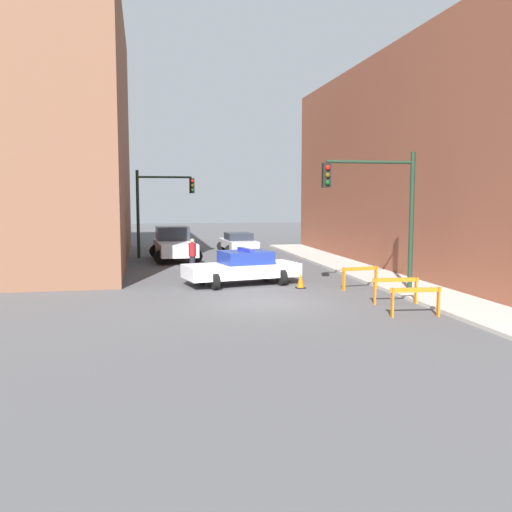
{
  "coord_description": "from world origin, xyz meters",
  "views": [
    {
      "loc": [
        -4.12,
        -18.85,
        3.64
      ],
      "look_at": [
        0.64,
        5.1,
        1.1
      ],
      "focal_mm": 40.0,
      "sensor_mm": 36.0,
      "label": 1
    }
  ],
  "objects_px": {
    "traffic_light_far": "(157,201)",
    "parked_car_near": "(238,242)",
    "pedestrian_crossing": "(192,255)",
    "traffic_cone": "(301,280)",
    "barrier_mid": "(396,286)",
    "barrier_front": "(416,297)",
    "white_truck": "(174,244)",
    "barrier_back": "(360,274)",
    "traffic_light_near": "(383,200)",
    "police_car": "(243,267)"
  },
  "relations": [
    {
      "from": "barrier_back",
      "to": "pedestrian_crossing",
      "type": "bearing_deg",
      "value": 134.49
    },
    {
      "from": "pedestrian_crossing",
      "to": "barrier_front",
      "type": "distance_m",
      "value": 12.72
    },
    {
      "from": "white_truck",
      "to": "barrier_back",
      "type": "bearing_deg",
      "value": -64.68
    },
    {
      "from": "parked_car_near",
      "to": "barrier_front",
      "type": "height_order",
      "value": "parked_car_near"
    },
    {
      "from": "police_car",
      "to": "barrier_back",
      "type": "height_order",
      "value": "police_car"
    },
    {
      "from": "barrier_front",
      "to": "barrier_mid",
      "type": "bearing_deg",
      "value": 81.31
    },
    {
      "from": "pedestrian_crossing",
      "to": "barrier_mid",
      "type": "height_order",
      "value": "pedestrian_crossing"
    },
    {
      "from": "police_car",
      "to": "pedestrian_crossing",
      "type": "xyz_separation_m",
      "value": [
        -1.74,
        3.99,
        0.14
      ]
    },
    {
      "from": "traffic_light_near",
      "to": "pedestrian_crossing",
      "type": "xyz_separation_m",
      "value": [
        -6.56,
        7.01,
        -2.67
      ]
    },
    {
      "from": "traffic_light_far",
      "to": "traffic_cone",
      "type": "relative_size",
      "value": 7.93
    },
    {
      "from": "pedestrian_crossing",
      "to": "traffic_cone",
      "type": "xyz_separation_m",
      "value": [
        3.85,
        -5.36,
        -0.54
      ]
    },
    {
      "from": "traffic_light_far",
      "to": "parked_car_near",
      "type": "xyz_separation_m",
      "value": [
        5.29,
        2.43,
        -2.72
      ]
    },
    {
      "from": "traffic_cone",
      "to": "barrier_mid",
      "type": "bearing_deg",
      "value": -59.89
    },
    {
      "from": "white_truck",
      "to": "barrier_front",
      "type": "relative_size",
      "value": 3.45
    },
    {
      "from": "white_truck",
      "to": "barrier_back",
      "type": "height_order",
      "value": "white_truck"
    },
    {
      "from": "pedestrian_crossing",
      "to": "barrier_mid",
      "type": "distance_m",
      "value": 11.08
    },
    {
      "from": "traffic_light_near",
      "to": "barrier_mid",
      "type": "distance_m",
      "value": 3.7
    },
    {
      "from": "parked_car_near",
      "to": "traffic_cone",
      "type": "distance_m",
      "value": 15.07
    },
    {
      "from": "barrier_mid",
      "to": "barrier_back",
      "type": "distance_m",
      "value": 3.08
    },
    {
      "from": "barrier_front",
      "to": "pedestrian_crossing",
      "type": "bearing_deg",
      "value": 117.05
    },
    {
      "from": "traffic_light_near",
      "to": "traffic_cone",
      "type": "distance_m",
      "value": 4.51
    },
    {
      "from": "traffic_light_near",
      "to": "barrier_front",
      "type": "height_order",
      "value": "traffic_light_near"
    },
    {
      "from": "barrier_back",
      "to": "barrier_mid",
      "type": "bearing_deg",
      "value": -88.91
    },
    {
      "from": "white_truck",
      "to": "pedestrian_crossing",
      "type": "xyz_separation_m",
      "value": [
        0.54,
        -5.91,
        -0.04
      ]
    },
    {
      "from": "barrier_mid",
      "to": "barrier_front",
      "type": "bearing_deg",
      "value": -98.69
    },
    {
      "from": "traffic_light_near",
      "to": "traffic_cone",
      "type": "xyz_separation_m",
      "value": [
        -2.71,
        1.65,
        -3.21
      ]
    },
    {
      "from": "traffic_light_far",
      "to": "parked_car_near",
      "type": "distance_m",
      "value": 6.43
    },
    {
      "from": "pedestrian_crossing",
      "to": "police_car",
      "type": "bearing_deg",
      "value": 76.52
    },
    {
      "from": "parked_car_near",
      "to": "traffic_cone",
      "type": "relative_size",
      "value": 6.72
    },
    {
      "from": "pedestrian_crossing",
      "to": "parked_car_near",
      "type": "bearing_deg",
      "value": -148.51
    },
    {
      "from": "parked_car_near",
      "to": "barrier_front",
      "type": "xyz_separation_m",
      "value": [
        1.96,
        -21.04,
        -0.06
      ]
    },
    {
      "from": "traffic_cone",
      "to": "pedestrian_crossing",
      "type": "bearing_deg",
      "value": 125.74
    },
    {
      "from": "white_truck",
      "to": "pedestrian_crossing",
      "type": "relative_size",
      "value": 3.32
    },
    {
      "from": "police_car",
      "to": "traffic_cone",
      "type": "height_order",
      "value": "police_car"
    },
    {
      "from": "barrier_back",
      "to": "traffic_cone",
      "type": "xyz_separation_m",
      "value": [
        -2.19,
        0.8,
        -0.3
      ]
    },
    {
      "from": "white_truck",
      "to": "traffic_cone",
      "type": "height_order",
      "value": "white_truck"
    },
    {
      "from": "traffic_light_near",
      "to": "barrier_front",
      "type": "bearing_deg",
      "value": -100.21
    },
    {
      "from": "parked_car_near",
      "to": "pedestrian_crossing",
      "type": "bearing_deg",
      "value": -115.31
    },
    {
      "from": "police_car",
      "to": "barrier_front",
      "type": "height_order",
      "value": "police_car"
    },
    {
      "from": "white_truck",
      "to": "traffic_cone",
      "type": "xyz_separation_m",
      "value": [
        4.4,
        -11.27,
        -0.59
      ]
    },
    {
      "from": "pedestrian_crossing",
      "to": "barrier_front",
      "type": "xyz_separation_m",
      "value": [
        5.79,
        -11.33,
        -0.24
      ]
    },
    {
      "from": "traffic_light_far",
      "to": "white_truck",
      "type": "relative_size",
      "value": 0.94
    },
    {
      "from": "traffic_light_far",
      "to": "barrier_front",
      "type": "relative_size",
      "value": 3.26
    },
    {
      "from": "barrier_front",
      "to": "barrier_back",
      "type": "height_order",
      "value": "same"
    },
    {
      "from": "traffic_light_near",
      "to": "barrier_back",
      "type": "bearing_deg",
      "value": 121.36
    },
    {
      "from": "traffic_light_far",
      "to": "traffic_light_near",
      "type": "bearing_deg",
      "value": -60.66
    },
    {
      "from": "parked_car_near",
      "to": "barrier_mid",
      "type": "height_order",
      "value": "parked_car_near"
    },
    {
      "from": "traffic_light_far",
      "to": "barrier_mid",
      "type": "height_order",
      "value": "traffic_light_far"
    },
    {
      "from": "white_truck",
      "to": "pedestrian_crossing",
      "type": "bearing_deg",
      "value": -88.07
    },
    {
      "from": "traffic_light_far",
      "to": "barrier_front",
      "type": "xyz_separation_m",
      "value": [
        7.25,
        -18.61,
        -2.78
      ]
    }
  ]
}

